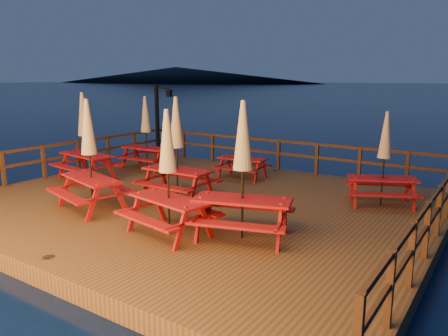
# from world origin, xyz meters

# --- Properties ---
(ground) EXTENTS (500.00, 500.00, 0.00)m
(ground) POSITION_xyz_m (0.00, 0.00, 0.00)
(ground) COLOR black
(ground) RESTS_ON ground
(deck) EXTENTS (12.00, 10.00, 0.40)m
(deck) POSITION_xyz_m (0.00, 0.00, 0.20)
(deck) COLOR #4A3518
(deck) RESTS_ON ground
(deck_piles) EXTENTS (11.44, 9.44, 1.40)m
(deck_piles) POSITION_xyz_m (0.00, 0.00, -0.30)
(deck_piles) COLOR #3D2713
(deck_piles) RESTS_ON ground
(railing) EXTENTS (11.80, 9.75, 1.10)m
(railing) POSITION_xyz_m (0.00, 1.78, 1.16)
(railing) COLOR #3D2713
(railing) RESTS_ON deck
(lamp_post) EXTENTS (0.85, 0.18, 3.00)m
(lamp_post) POSITION_xyz_m (-5.39, 4.55, 2.20)
(lamp_post) COLOR black
(lamp_post) RESTS_ON deck
(headland_left) EXTENTS (180.00, 84.00, 9.00)m
(headland_left) POSITION_xyz_m (-160.00, 190.00, 4.50)
(headland_left) COLOR black
(headland_left) RESTS_ON ground
(picnic_table_0) EXTENTS (1.97, 1.62, 2.80)m
(picnic_table_0) POSITION_xyz_m (-0.56, -0.16, 1.85)
(picnic_table_0) COLOR maroon
(picnic_table_0) RESTS_ON deck
(picnic_table_1) EXTENTS (1.91, 1.60, 2.63)m
(picnic_table_1) POSITION_xyz_m (-4.09, 2.34, 1.77)
(picnic_table_1) COLOR maroon
(picnic_table_1) RESTS_ON deck
(picnic_table_2) EXTENTS (2.41, 2.18, 2.86)m
(picnic_table_2) POSITION_xyz_m (2.50, -1.74, 1.89)
(picnic_table_2) COLOR maroon
(picnic_table_2) RESTS_ON deck
(picnic_table_3) EXTENTS (2.15, 2.00, 2.46)m
(picnic_table_3) POSITION_xyz_m (4.27, 2.34, 1.68)
(picnic_table_3) COLOR maroon
(picnic_table_3) RESTS_ON deck
(picnic_table_4) EXTENTS (2.17, 1.87, 2.82)m
(picnic_table_4) POSITION_xyz_m (-4.52, -0.03, 1.87)
(picnic_table_4) COLOR maroon
(picnic_table_4) RESTS_ON deck
(picnic_table_5) EXTENTS (1.69, 1.43, 2.28)m
(picnic_table_5) POSITION_xyz_m (-0.37, 2.96, 1.58)
(picnic_table_5) COLOR maroon
(picnic_table_5) RESTS_ON deck
(picnic_table_6) EXTENTS (2.11, 1.84, 2.67)m
(picnic_table_6) POSITION_xyz_m (1.09, -2.41, 1.79)
(picnic_table_6) COLOR maroon
(picnic_table_6) RESTS_ON deck
(picnic_table_7) EXTENTS (2.29, 2.04, 2.79)m
(picnic_table_7) POSITION_xyz_m (-1.70, -2.14, 1.85)
(picnic_table_7) COLOR maroon
(picnic_table_7) RESTS_ON deck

